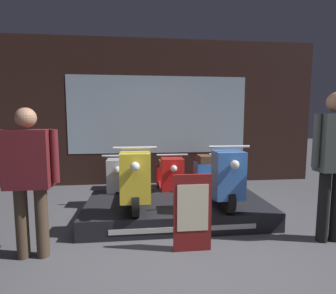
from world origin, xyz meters
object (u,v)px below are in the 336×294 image
Objects in this scene: scooter_display_right at (216,176)px; person_left_browsing at (29,171)px; scooter_backrow_2 at (215,176)px; scooter_backrow_1 at (169,177)px; scooter_backrow_0 at (121,178)px; scooter_display_left at (136,178)px; price_sign_board at (192,213)px; person_right_browsing at (334,156)px.

person_left_browsing is at bearing -157.85° from scooter_display_right.
scooter_backrow_1 is at bearing 180.00° from scooter_backrow_2.
person_left_browsing is at bearing -110.88° from scooter_backrow_0.
price_sign_board is (0.63, -0.99, -0.17)m from scooter_display_left.
person_left_browsing reaches higher than scooter_backrow_1.
person_right_browsing is at bearing -0.00° from person_left_browsing.
person_right_browsing reaches higher than scooter_backrow_1.
scooter_display_left is 1.78× the size of price_sign_board.
price_sign_board is (-1.69, -0.06, -0.60)m from person_right_browsing.
scooter_backrow_0 is at bearing 104.47° from scooter_display_left.
scooter_display_left and scooter_display_right have the same top height.
person_left_browsing is (-2.28, -0.93, 0.33)m from scooter_display_right.
person_right_browsing reaches higher than scooter_backrow_2.
scooter_backrow_2 is 0.88× the size of person_right_browsing.
person_left_browsing reaches higher than scooter_backrow_0.
scooter_backrow_0 is 1.00× the size of scooter_backrow_2.
scooter_backrow_0 reaches higher than price_sign_board.
scooter_backrow_1 is 1.00× the size of scooter_backrow_2.
scooter_backrow_0 is 2.33m from price_sign_board.
scooter_backrow_2 is (1.51, 1.15, -0.26)m from scooter_display_left.
scooter_backrow_0 is at bearing 69.12° from person_left_browsing.
person_left_browsing reaches higher than scooter_display_right.
scooter_backrow_1 is 0.98× the size of person_left_browsing.
price_sign_board is at bearing -178.01° from person_right_browsing.
scooter_backrow_1 is at bearing 129.58° from person_right_browsing.
scooter_backrow_2 is 2.33m from person_right_browsing.
price_sign_board is at bearing -112.35° from scooter_backrow_2.
scooter_backrow_0 is 3.41m from person_right_browsing.
scooter_backrow_1 and scooter_backrow_2 have the same top height.
scooter_display_left is 0.88× the size of person_right_browsing.
price_sign_board is (1.72, -0.06, -0.50)m from person_left_browsing.
scooter_display_right reaches higher than scooter_backrow_2.
scooter_display_right is 1.00× the size of scooter_backrow_2.
scooter_backrow_1 is (0.90, 0.00, 0.00)m from scooter_backrow_0.
person_left_browsing is at bearing -129.21° from scooter_backrow_1.
scooter_display_right is 1.90m from scooter_backrow_0.
person_right_browsing is at bearing -50.42° from scooter_backrow_1.
person_left_browsing is 1.79m from price_sign_board.
scooter_backrow_2 reaches higher than price_sign_board.
scooter_display_left reaches higher than price_sign_board.
scooter_backrow_1 is 0.90m from scooter_backrow_2.
person_left_browsing is (-0.79, -2.08, 0.58)m from scooter_backrow_0.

